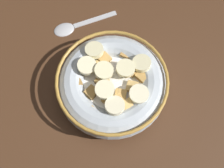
% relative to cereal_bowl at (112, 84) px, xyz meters
% --- Properties ---
extents(ground_plane, '(1.29, 1.29, 0.02)m').
position_rel_cereal_bowl_xyz_m(ground_plane, '(-0.00, 0.00, -0.04)').
color(ground_plane, '#472B19').
extents(cereal_bowl, '(0.20, 0.20, 0.06)m').
position_rel_cereal_bowl_xyz_m(cereal_bowl, '(0.00, 0.00, 0.00)').
color(cereal_bowl, '#B2BCC6').
rests_on(cereal_bowl, ground_plane).
extents(spoon, '(0.04, 0.14, 0.01)m').
position_rel_cereal_bowl_xyz_m(spoon, '(0.16, 0.00, -0.03)').
color(spoon, '#B7B7BC').
rests_on(spoon, ground_plane).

